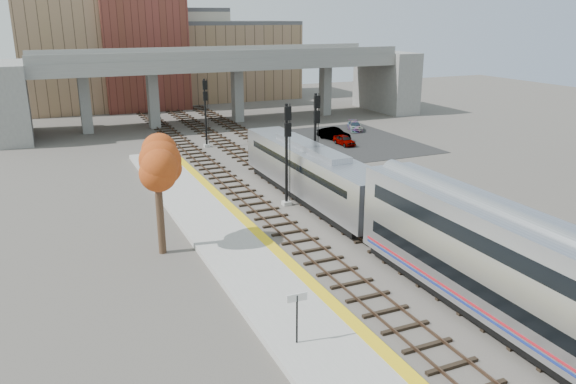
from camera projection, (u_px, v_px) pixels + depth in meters
name	position (u px, v px, depth m)	size (l,w,h in m)	color
ground	(377.00, 256.00, 32.75)	(160.00, 160.00, 0.00)	#47423D
platform	(262.00, 276.00, 29.89)	(4.50, 60.00, 0.35)	#9E9E99
yellow_strip	(294.00, 267.00, 30.57)	(0.70, 60.00, 0.01)	yellow
tracks	(301.00, 194.00, 43.98)	(10.70, 95.00, 0.25)	black
overpass	(222.00, 78.00, 72.13)	(54.00, 12.00, 9.50)	slate
buildings_far	(158.00, 52.00, 88.89)	(43.00, 21.00, 20.60)	#8F6E53
parking_lot	(347.00, 141.00, 62.57)	(14.00, 18.00, 0.04)	black
locomotive	(311.00, 172.00, 42.00)	(3.02, 19.05, 4.10)	#A8AAB2
coach	(563.00, 298.00, 22.14)	(3.03, 25.00, 5.00)	#A8AAB2
signal_mast_near	(287.00, 155.00, 40.42)	(0.60, 0.64, 7.53)	#9E9E99
signal_mast_mid	(315.00, 140.00, 45.11)	(0.60, 0.64, 7.61)	#9E9E99
signal_mast_far	(206.00, 114.00, 58.88)	(0.60, 0.64, 7.21)	#9E9E99
station_sign	(297.00, 308.00, 23.01)	(0.90, 0.08, 2.27)	black
tree	(156.00, 162.00, 31.59)	(3.60, 3.60, 7.49)	#382619
car_a	(344.00, 140.00, 60.57)	(1.29, 3.20, 1.09)	#99999E
car_b	(334.00, 134.00, 63.13)	(1.42, 4.08, 1.34)	#99999E
car_c	(355.00, 126.00, 68.33)	(1.52, 3.74, 1.09)	#99999E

